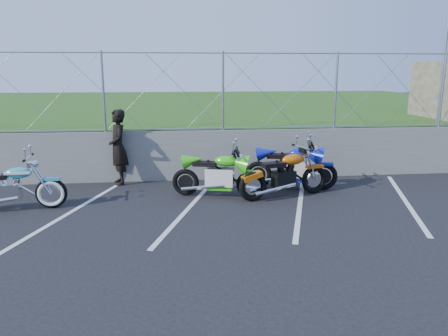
{
  "coord_description": "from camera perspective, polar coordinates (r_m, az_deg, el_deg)",
  "views": [
    {
      "loc": [
        -0.23,
        -7.78,
        2.85
      ],
      "look_at": [
        0.78,
        1.3,
        0.78
      ],
      "focal_mm": 35.0,
      "sensor_mm": 36.0,
      "label": 1
    }
  ],
  "objects": [
    {
      "name": "person_standing",
      "position": [
        11.23,
        -13.65,
        2.64
      ],
      "size": [
        0.62,
        0.79,
        1.89
      ],
      "primitive_type": "imported",
      "rotation": [
        0.0,
        0.0,
        -1.29
      ],
      "color": "black",
      "rests_on": "ground"
    },
    {
      "name": "naked_orange",
      "position": [
        9.97,
        8.06,
        -1.08
      ],
      "size": [
        2.21,
        0.89,
        1.13
      ],
      "rotation": [
        0.0,
        0.0,
        0.3
      ],
      "color": "black",
      "rests_on": "ground"
    },
    {
      "name": "cruiser_turquoise",
      "position": [
        9.96,
        -26.03,
        -2.52
      ],
      "size": [
        2.24,
        0.71,
        1.11
      ],
      "rotation": [
        0.0,
        0.0,
        0.07
      ],
      "color": "black",
      "rests_on": "ground"
    },
    {
      "name": "ground",
      "position": [
        8.29,
        -4.41,
        -7.39
      ],
      "size": [
        90.0,
        90.0,
        0.0
      ],
      "primitive_type": "plane",
      "color": "black",
      "rests_on": "ground"
    },
    {
      "name": "grass_field",
      "position": [
        21.39,
        -5.74,
        6.81
      ],
      "size": [
        30.0,
        20.0,
        1.3
      ],
      "primitive_type": "cube",
      "color": "#234913",
      "rests_on": "ground"
    },
    {
      "name": "sportbike_green",
      "position": [
        9.89,
        -0.69,
        -1.14
      ],
      "size": [
        2.08,
        0.79,
        1.1
      ],
      "rotation": [
        0.0,
        0.0,
        -0.25
      ],
      "color": "black",
      "rests_on": "ground"
    },
    {
      "name": "sign_pole",
      "position": [
        13.84,
        26.67,
        11.25
      ],
      "size": [
        0.08,
        0.08,
        3.0
      ],
      "primitive_type": "cylinder",
      "color": "gray",
      "rests_on": "grass_field"
    },
    {
      "name": "chain_link_fence",
      "position": [
        11.29,
        -5.26,
        9.93
      ],
      "size": [
        28.0,
        0.03,
        2.0
      ],
      "color": "gray",
      "rests_on": "retaining_wall"
    },
    {
      "name": "retaining_wall",
      "position": [
        11.49,
        -5.09,
        1.69
      ],
      "size": [
        30.0,
        0.22,
        1.3
      ],
      "primitive_type": "cube",
      "color": "#63635F",
      "rests_on": "ground"
    },
    {
      "name": "parking_lines",
      "position": [
        9.34,
        2.77,
        -5.0
      ],
      "size": [
        18.29,
        4.31,
        0.01
      ],
      "color": "silver",
      "rests_on": "ground"
    },
    {
      "name": "sportbike_blue",
      "position": [
        10.68,
        8.9,
        -0.1
      ],
      "size": [
        2.2,
        0.8,
        1.16
      ],
      "rotation": [
        0.0,
        0.0,
        -0.23
      ],
      "color": "black",
      "rests_on": "ground"
    }
  ]
}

